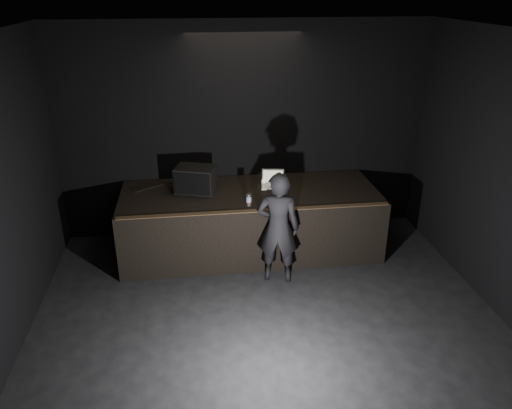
{
  "coord_description": "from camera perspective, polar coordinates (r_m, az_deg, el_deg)",
  "views": [
    {
      "loc": [
        -0.85,
        -4.38,
        3.98
      ],
      "look_at": [
        0.04,
        2.3,
        0.98
      ],
      "focal_mm": 35.0,
      "sensor_mm": 36.0,
      "label": 1
    }
  ],
  "objects": [
    {
      "name": "riser_lip",
      "position": [
        7.11,
        -0.01,
        -0.7
      ],
      "size": [
        3.92,
        0.1,
        0.01
      ],
      "primitive_type": "cube",
      "color": "brown",
      "rests_on": "stage_riser"
    },
    {
      "name": "cable",
      "position": [
        8.15,
        -10.61,
        2.23
      ],
      "size": [
        0.85,
        0.56,
        0.02
      ],
      "primitive_type": "cylinder",
      "rotation": [
        0.0,
        1.57,
        0.57
      ],
      "color": "black",
      "rests_on": "stage_riser"
    },
    {
      "name": "laptop",
      "position": [
        7.98,
        1.95,
        2.59
      ],
      "size": [
        0.4,
        0.37,
        0.24
      ],
      "rotation": [
        0.0,
        0.0,
        -0.16
      ],
      "color": "white",
      "rests_on": "stage_riser"
    },
    {
      "name": "stage_riser",
      "position": [
        7.96,
        -0.68,
        -1.89
      ],
      "size": [
        4.0,
        1.5,
        1.0
      ],
      "primitive_type": "cube",
      "color": "black",
      "rests_on": "ground"
    },
    {
      "name": "room_walls",
      "position": [
        4.87,
        3.11,
        0.3
      ],
      "size": [
        6.1,
        7.1,
        3.52
      ],
      "color": "black",
      "rests_on": "ground"
    },
    {
      "name": "ground",
      "position": [
        5.98,
        2.66,
        -17.74
      ],
      "size": [
        7.0,
        7.0,
        0.0
      ],
      "primitive_type": "plane",
      "color": "black",
      "rests_on": "ground"
    },
    {
      "name": "stage_monitor",
      "position": [
        7.77,
        -6.91,
        2.87
      ],
      "size": [
        0.69,
        0.59,
        0.4
      ],
      "rotation": [
        0.0,
        0.0,
        -0.31
      ],
      "color": "black",
      "rests_on": "stage_riser"
    },
    {
      "name": "plastic_cup",
      "position": [
        7.99,
        0.89,
        2.48
      ],
      "size": [
        0.07,
        0.07,
        0.09
      ],
      "primitive_type": "cylinder",
      "color": "white",
      "rests_on": "stage_riser"
    },
    {
      "name": "beer_can",
      "position": [
        7.26,
        -0.83,
        0.56
      ],
      "size": [
        0.08,
        0.08,
        0.18
      ],
      "color": "silver",
      "rests_on": "stage_riser"
    },
    {
      "name": "wii_remote",
      "position": [
        7.31,
        2.33,
        0.05
      ],
      "size": [
        0.1,
        0.13,
        0.02
      ],
      "primitive_type": "cube",
      "rotation": [
        0.0,
        0.0,
        0.6
      ],
      "color": "white",
      "rests_on": "stage_riser"
    },
    {
      "name": "person",
      "position": [
        7.01,
        2.52,
        -2.69
      ],
      "size": [
        0.68,
        0.53,
        1.66
      ],
      "primitive_type": "imported",
      "rotation": [
        0.0,
        0.0,
        2.9
      ],
      "color": "black",
      "rests_on": "ground"
    }
  ]
}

